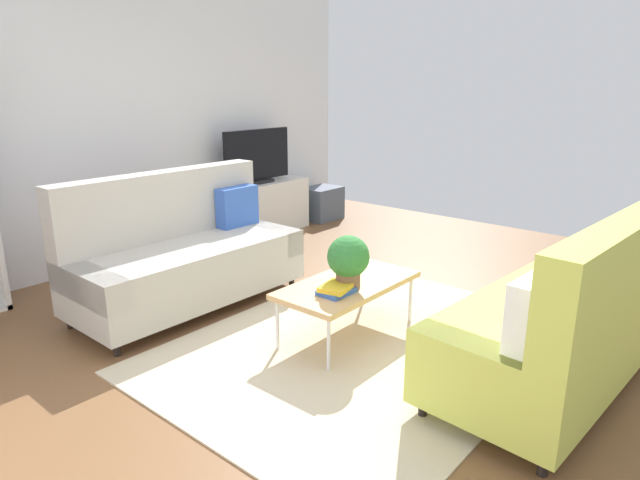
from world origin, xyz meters
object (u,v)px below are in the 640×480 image
object	(u,v)px
vase_0	(216,181)
couch_beige	(184,253)
coffee_table	(348,286)
tv_console	(258,209)
potted_plant	(348,259)
storage_trunk	(322,203)
bottle_0	(233,180)
table_book_0	(336,291)
couch_green	(565,320)
tv	(257,157)

from	to	relation	value
vase_0	couch_beige	bearing A→B (deg)	-138.23
couch_beige	coffee_table	bearing A→B (deg)	105.60
tv_console	potted_plant	distance (m)	3.12
storage_trunk	potted_plant	world-z (taller)	potted_plant
tv_console	vase_0	distance (m)	0.71
bottle_0	storage_trunk	bearing A→B (deg)	-2.28
coffee_table	table_book_0	xyz separation A→B (m)	(-0.23, -0.08, 0.04)
couch_beige	table_book_0	xyz separation A→B (m)	(0.16, -1.50, -0.00)
couch_green	tv	world-z (taller)	tv
tv	bottle_0	xyz separation A→B (m)	(-0.41, -0.02, -0.22)
table_book_0	bottle_0	distance (m)	2.96
coffee_table	tv	distance (m)	3.04
coffee_table	bottle_0	bearing A→B (deg)	65.83
storage_trunk	potted_plant	size ratio (longest dim) A/B	1.37
table_book_0	storage_trunk	bearing A→B (deg)	41.62
tv_console	table_book_0	distance (m)	3.19
table_book_0	bottle_0	xyz separation A→B (m)	(1.37, 2.61, 0.30)
couch_beige	storage_trunk	bearing A→B (deg)	-160.39
storage_trunk	vase_0	bearing A→B (deg)	174.90
potted_plant	storage_trunk	bearing A→B (deg)	42.94
tv	table_book_0	world-z (taller)	tv
tv	potted_plant	bearing A→B (deg)	-121.91
vase_0	bottle_0	bearing A→B (deg)	-27.39
couch_beige	bottle_0	bearing A→B (deg)	-143.39
potted_plant	bottle_0	world-z (taller)	bottle_0
coffee_table	bottle_0	distance (m)	2.80
couch_green	potted_plant	bearing A→B (deg)	109.25
tv_console	table_book_0	xyz separation A→B (m)	(-1.77, -2.65, 0.12)
bottle_0	table_book_0	bearing A→B (deg)	-117.61
coffee_table	vase_0	distance (m)	2.82
couch_green	tv_console	distance (m)	4.19
tv	storage_trunk	bearing A→B (deg)	-4.16
potted_plant	bottle_0	distance (m)	2.88
coffee_table	tv	world-z (taller)	tv
couch_beige	coffee_table	world-z (taller)	couch_beige
storage_trunk	coffee_table	bearing A→B (deg)	-136.88
couch_beige	coffee_table	distance (m)	1.47
coffee_table	tv_console	distance (m)	3.00
couch_beige	bottle_0	distance (m)	1.91
storage_trunk	tv	bearing A→B (deg)	175.84
coffee_table	couch_beige	bearing A→B (deg)	105.21
couch_green	vase_0	distance (m)	4.11
tv_console	bottle_0	size ratio (longest dim) A/B	7.31
coffee_table	potted_plant	size ratio (longest dim) A/B	2.91
tv	table_book_0	bearing A→B (deg)	-123.96
couch_green	coffee_table	bearing A→B (deg)	105.14
storage_trunk	table_book_0	xyz separation A→B (m)	(-2.87, -2.55, 0.22)
table_book_0	tv	bearing A→B (deg)	56.04
couch_green	tv	distance (m)	4.20
coffee_table	potted_plant	distance (m)	0.26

